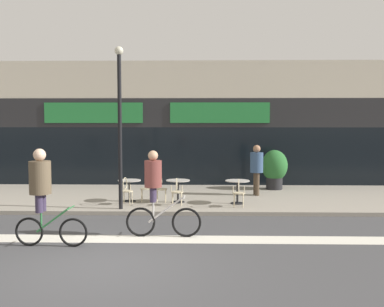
% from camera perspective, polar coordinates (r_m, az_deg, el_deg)
% --- Properties ---
extents(ground_plane, '(120.00, 120.00, 0.00)m').
position_cam_1_polar(ground_plane, '(9.23, -10.98, -13.65)').
color(ground_plane, '#424244').
extents(sidewalk_slab, '(40.00, 5.50, 0.12)m').
position_cam_1_polar(sidewalk_slab, '(16.18, -5.47, -5.58)').
color(sidewalk_slab, gray).
rests_on(sidewalk_slab, ground).
extents(storefront_facade, '(40.00, 4.06, 5.26)m').
position_cam_1_polar(storefront_facade, '(20.63, -3.97, 3.70)').
color(storefront_facade, beige).
rests_on(storefront_facade, ground).
extents(bike_lane_stripe, '(36.00, 0.70, 0.01)m').
position_cam_1_polar(bike_lane_stripe, '(10.99, -8.86, -10.66)').
color(bike_lane_stripe, silver).
rests_on(bike_lane_stripe, ground).
extents(bistro_table_0, '(0.76, 0.76, 0.72)m').
position_cam_1_polar(bistro_table_0, '(15.07, -7.94, -4.11)').
color(bistro_table_0, black).
rests_on(bistro_table_0, sidewalk_slab).
extents(bistro_table_1, '(0.78, 0.78, 0.74)m').
position_cam_1_polar(bistro_table_1, '(14.77, -1.80, -4.18)').
color(bistro_table_1, black).
rests_on(bistro_table_1, sidewalk_slab).
extents(bistro_table_2, '(0.79, 0.79, 0.76)m').
position_cam_1_polar(bistro_table_2, '(14.62, 5.79, -4.23)').
color(bistro_table_2, black).
rests_on(bistro_table_2, sidewalk_slab).
extents(cafe_chair_0_near, '(0.45, 0.60, 0.90)m').
position_cam_1_polar(cafe_chair_0_near, '(14.46, -8.39, -4.47)').
color(cafe_chair_0_near, beige).
rests_on(cafe_chair_0_near, sidewalk_slab).
extents(cafe_chair_0_side, '(0.59, 0.43, 0.90)m').
position_cam_1_polar(cafe_chair_0_side, '(14.99, -5.57, -4.14)').
color(cafe_chair_0_side, beige).
rests_on(cafe_chair_0_side, sidewalk_slab).
extents(cafe_chair_1_near, '(0.40, 0.57, 0.90)m').
position_cam_1_polar(cafe_chair_1_near, '(14.16, -1.94, -4.62)').
color(cafe_chair_1_near, beige).
rests_on(cafe_chair_1_near, sidewalk_slab).
extents(cafe_chair_1_side, '(0.58, 0.41, 0.90)m').
position_cam_1_polar(cafe_chair_1_side, '(14.82, -4.22, -4.23)').
color(cafe_chair_1_side, beige).
rests_on(cafe_chair_1_side, sidewalk_slab).
extents(cafe_chair_2_near, '(0.44, 0.59, 0.90)m').
position_cam_1_polar(cafe_chair_2_near, '(14.00, 5.95, -4.74)').
color(cafe_chair_2_near, beige).
rests_on(cafe_chair_2_near, sidewalk_slab).
extents(planter_pot, '(1.01, 1.01, 1.54)m').
position_cam_1_polar(planter_pot, '(17.82, 10.43, -1.81)').
color(planter_pot, '#232326').
rests_on(planter_pot, sidewalk_slab).
extents(lamp_post, '(0.26, 0.26, 4.89)m').
position_cam_1_polar(lamp_post, '(13.70, -9.16, 4.79)').
color(lamp_post, black).
rests_on(lamp_post, sidewalk_slab).
extents(cyclist_1, '(1.66, 0.52, 2.20)m').
position_cam_1_polar(cyclist_1, '(10.55, -18.50, -4.14)').
color(cyclist_1, black).
rests_on(cyclist_1, ground).
extents(cyclist_2, '(1.83, 0.48, 2.10)m').
position_cam_1_polar(cyclist_2, '(10.87, -4.55, -4.50)').
color(cyclist_2, black).
rests_on(cyclist_2, ground).
extents(pedestrian_near_end, '(0.55, 0.55, 1.81)m').
position_cam_1_polar(pedestrian_near_end, '(16.26, 8.20, -1.52)').
color(pedestrian_near_end, '#4C3D2D').
rests_on(pedestrian_near_end, sidewalk_slab).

